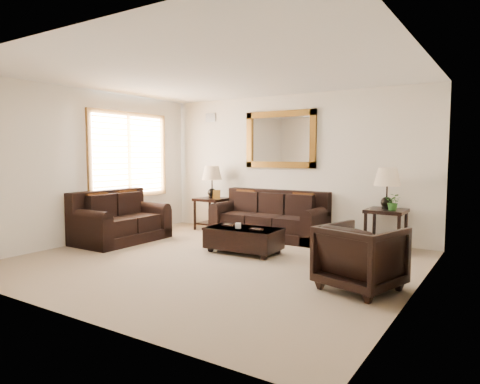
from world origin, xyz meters
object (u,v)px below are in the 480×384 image
Objects in this scene: end_table_left at (212,188)px; armchair at (361,254)px; loveseat at (119,223)px; sofa at (270,220)px; end_table_right at (387,196)px; coffee_table at (244,237)px.

armchair is (3.83, -2.32, -0.44)m from end_table_left.
loveseat is at bearing -109.54° from end_table_left.
end_table_right is at bearing 2.08° from sofa.
coffee_table is 2.29m from armchair.
end_table_left reaches higher than armchair.
end_table_left is (0.68, 1.90, 0.53)m from loveseat.
end_table_right is at bearing 36.04° from coffee_table.
end_table_left is 3.54m from end_table_right.
coffee_table is at bearing -79.93° from loveseat.
sofa is 2.55× the size of armchair.
end_table_left is at bearing 179.93° from end_table_right.
loveseat is 1.20× the size of end_table_right.
end_table_right is (3.54, -0.00, 0.01)m from end_table_left.
end_table_right is (2.12, 0.08, 0.56)m from sofa.
end_table_left reaches higher than sofa.
end_table_right is 1.11× the size of coffee_table.
sofa is at bearing -48.95° from loveseat.
loveseat is 2.42m from coffee_table.
end_table_right is at bearing -66.60° from armchair.
armchair is at bearing -95.32° from loveseat.
sofa is 1.59× the size of end_table_right.
sofa is 2.20m from end_table_right.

